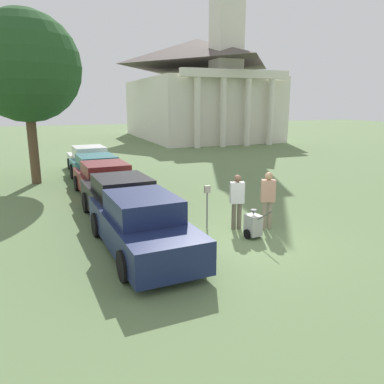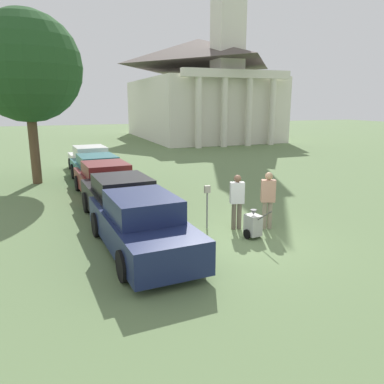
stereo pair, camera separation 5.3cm
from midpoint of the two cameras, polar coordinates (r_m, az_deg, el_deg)
The scene contains 12 objects.
ground_plane at distance 10.77m, azimuth 6.27°, elevation -7.34°, with size 120.00×120.00×0.00m, color #607A4C.
parked_car_navy at distance 9.85m, azimuth -7.89°, elevation -4.98°, with size 2.17×5.10×1.55m.
parked_car_black at distance 12.41m, azimuth -10.82°, elevation -1.22°, with size 2.22×4.96×1.51m.
parked_car_maroon at distance 15.90m, azimuth -13.20°, elevation 1.70°, with size 2.28×4.91×1.43m.
parked_car_teal at distance 18.63m, azimuth -14.44°, elevation 3.32°, with size 2.27×5.25×1.38m.
parked_car_white at distance 21.69m, azimuth -15.46°, elevation 4.65°, with size 2.19×4.90×1.46m.
parking_meter at distance 11.48m, azimuth 2.20°, elevation -1.02°, with size 0.18×0.09×1.35m.
person_worker at distance 11.45m, azimuth 6.74°, elevation -1.00°, with size 0.46×0.32×1.70m.
person_supervisor at distance 11.63m, azimuth 11.37°, elevation -0.70°, with size 0.47×0.35×1.78m.
equipment_cart at distance 10.93m, azimuth 9.16°, elevation -4.97°, with size 0.51×1.00×1.00m.
church at distance 41.65m, azimuth 0.90°, elevation 15.68°, with size 12.23×18.25×22.31m.
shade_tree at distance 19.32m, azimuth -24.12°, elevation 16.98°, with size 4.97×4.97×7.87m.
Camera 1 is at (-4.72, -8.90, 3.81)m, focal length 35.00 mm.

